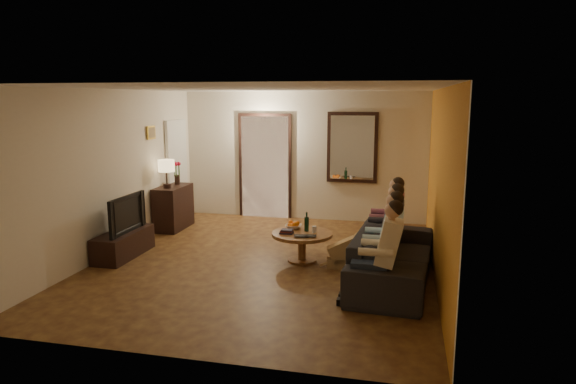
% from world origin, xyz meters
% --- Properties ---
extents(floor, '(5.00, 6.00, 0.01)m').
position_xyz_m(floor, '(0.00, 0.00, 0.00)').
color(floor, '#3B1A10').
rests_on(floor, ground).
extents(ceiling, '(5.00, 6.00, 0.01)m').
position_xyz_m(ceiling, '(0.00, 0.00, 2.60)').
color(ceiling, white).
rests_on(ceiling, back_wall).
extents(back_wall, '(5.00, 0.02, 2.60)m').
position_xyz_m(back_wall, '(0.00, 3.00, 1.30)').
color(back_wall, beige).
rests_on(back_wall, floor).
extents(front_wall, '(5.00, 0.02, 2.60)m').
position_xyz_m(front_wall, '(0.00, -3.00, 1.30)').
color(front_wall, beige).
rests_on(front_wall, floor).
extents(left_wall, '(0.02, 6.00, 2.60)m').
position_xyz_m(left_wall, '(-2.50, 0.00, 1.30)').
color(left_wall, beige).
rests_on(left_wall, floor).
extents(right_wall, '(0.02, 6.00, 2.60)m').
position_xyz_m(right_wall, '(2.50, 0.00, 1.30)').
color(right_wall, beige).
rests_on(right_wall, floor).
extents(orange_accent, '(0.01, 6.00, 2.60)m').
position_xyz_m(orange_accent, '(2.49, 0.00, 1.30)').
color(orange_accent, '#C57721').
rests_on(orange_accent, right_wall).
extents(kitchen_doorway, '(1.00, 0.06, 2.10)m').
position_xyz_m(kitchen_doorway, '(-0.80, 2.98, 1.05)').
color(kitchen_doorway, '#FFE0A5').
rests_on(kitchen_doorway, floor).
extents(door_trim, '(1.12, 0.04, 2.22)m').
position_xyz_m(door_trim, '(-0.80, 2.97, 1.05)').
color(door_trim, black).
rests_on(door_trim, floor).
extents(fridge_glimpse, '(0.45, 0.03, 1.70)m').
position_xyz_m(fridge_glimpse, '(-0.55, 2.98, 0.90)').
color(fridge_glimpse, silver).
rests_on(fridge_glimpse, floor).
extents(mirror_frame, '(1.00, 0.05, 1.40)m').
position_xyz_m(mirror_frame, '(1.00, 2.96, 1.50)').
color(mirror_frame, black).
rests_on(mirror_frame, back_wall).
extents(mirror_glass, '(0.86, 0.02, 1.26)m').
position_xyz_m(mirror_glass, '(1.00, 2.93, 1.50)').
color(mirror_glass, white).
rests_on(mirror_glass, back_wall).
extents(white_door, '(0.06, 0.85, 2.04)m').
position_xyz_m(white_door, '(-2.46, 2.30, 1.02)').
color(white_door, white).
rests_on(white_door, floor).
extents(framed_art, '(0.03, 0.28, 0.24)m').
position_xyz_m(framed_art, '(-2.47, 1.30, 1.85)').
color(framed_art, '#B28C33').
rests_on(framed_art, left_wall).
extents(art_canvas, '(0.01, 0.22, 0.18)m').
position_xyz_m(art_canvas, '(-2.46, 1.30, 1.85)').
color(art_canvas, brown).
rests_on(art_canvas, left_wall).
extents(dresser, '(0.45, 0.92, 0.82)m').
position_xyz_m(dresser, '(-2.25, 1.62, 0.41)').
color(dresser, black).
rests_on(dresser, floor).
extents(table_lamp, '(0.30, 0.30, 0.54)m').
position_xyz_m(table_lamp, '(-2.25, 1.40, 1.09)').
color(table_lamp, beige).
rests_on(table_lamp, dresser).
extents(flower_vase, '(0.14, 0.14, 0.44)m').
position_xyz_m(flower_vase, '(-2.25, 1.84, 1.04)').
color(flower_vase, red).
rests_on(flower_vase, dresser).
extents(tv_stand, '(0.45, 1.20, 0.40)m').
position_xyz_m(tv_stand, '(-2.25, -0.19, 0.20)').
color(tv_stand, black).
rests_on(tv_stand, floor).
extents(tv, '(1.01, 0.13, 0.58)m').
position_xyz_m(tv, '(-2.25, -0.19, 0.69)').
color(tv, black).
rests_on(tv, tv_stand).
extents(sofa, '(2.49, 1.15, 0.71)m').
position_xyz_m(sofa, '(1.92, -0.38, 0.35)').
color(sofa, black).
rests_on(sofa, floor).
extents(person_a, '(0.60, 0.40, 1.20)m').
position_xyz_m(person_a, '(1.82, -1.28, 0.60)').
color(person_a, tan).
rests_on(person_a, sofa).
extents(person_b, '(0.60, 0.40, 1.20)m').
position_xyz_m(person_b, '(1.82, -0.68, 0.60)').
color(person_b, tan).
rests_on(person_b, sofa).
extents(person_c, '(0.60, 0.40, 1.20)m').
position_xyz_m(person_c, '(1.82, -0.08, 0.60)').
color(person_c, tan).
rests_on(person_c, sofa).
extents(person_d, '(0.60, 0.40, 1.20)m').
position_xyz_m(person_d, '(1.82, 0.52, 0.60)').
color(person_d, tan).
rests_on(person_d, sofa).
extents(dog, '(0.59, 0.32, 0.56)m').
position_xyz_m(dog, '(1.21, 0.02, 0.28)').
color(dog, '#A3794B').
rests_on(dog, floor).
extents(coffee_table, '(1.11, 1.11, 0.45)m').
position_xyz_m(coffee_table, '(0.54, 0.19, 0.23)').
color(coffee_table, brown).
rests_on(coffee_table, floor).
extents(bowl, '(0.26, 0.26, 0.06)m').
position_xyz_m(bowl, '(0.36, 0.41, 0.48)').
color(bowl, white).
rests_on(bowl, coffee_table).
extents(oranges, '(0.20, 0.20, 0.08)m').
position_xyz_m(oranges, '(0.36, 0.41, 0.55)').
color(oranges, orange).
rests_on(oranges, bowl).
extents(wine_bottle, '(0.07, 0.07, 0.31)m').
position_xyz_m(wine_bottle, '(0.59, 0.29, 0.60)').
color(wine_bottle, black).
rests_on(wine_bottle, coffee_table).
extents(wine_glass, '(0.06, 0.06, 0.10)m').
position_xyz_m(wine_glass, '(0.72, 0.24, 0.50)').
color(wine_glass, silver).
rests_on(wine_glass, coffee_table).
extents(book_stack, '(0.20, 0.15, 0.07)m').
position_xyz_m(book_stack, '(0.32, 0.09, 0.48)').
color(book_stack, black).
rests_on(book_stack, coffee_table).
extents(laptop, '(0.36, 0.26, 0.03)m').
position_xyz_m(laptop, '(0.64, -0.09, 0.46)').
color(laptop, black).
rests_on(laptop, coffee_table).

